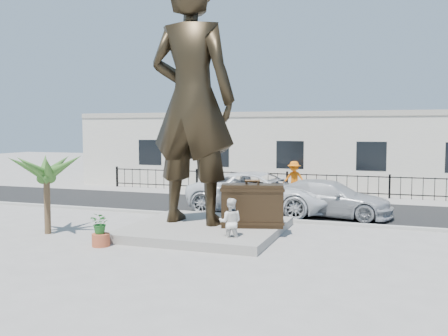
# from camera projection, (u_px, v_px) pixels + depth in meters

# --- Properties ---
(ground) EXTENTS (100.00, 100.00, 0.00)m
(ground) POSITION_uv_depth(u_px,v_px,m) (204.00, 243.00, 16.14)
(ground) COLOR #9E9991
(ground) RESTS_ON ground
(street) EXTENTS (40.00, 7.00, 0.01)m
(street) POSITION_uv_depth(u_px,v_px,m) (266.00, 207.00, 23.67)
(street) COLOR black
(street) RESTS_ON ground
(curb) EXTENTS (40.00, 0.25, 0.12)m
(curb) POSITION_uv_depth(u_px,v_px,m) (244.00, 218.00, 20.37)
(curb) COLOR #A5A399
(curb) RESTS_ON ground
(far_sidewalk) EXTENTS (40.00, 2.50, 0.02)m
(far_sidewalk) POSITION_uv_depth(u_px,v_px,m) (284.00, 196.00, 27.43)
(far_sidewalk) COLOR #9E9991
(far_sidewalk) RESTS_ON ground
(plinth) EXTENTS (5.20, 5.20, 0.30)m
(plinth) POSITION_uv_depth(u_px,v_px,m) (206.00, 229.00, 17.70)
(plinth) COLOR gray
(plinth) RESTS_ON ground
(fence) EXTENTS (22.00, 0.10, 1.20)m
(fence) POSITION_uv_depth(u_px,v_px,m) (287.00, 184.00, 28.14)
(fence) COLOR black
(fence) RESTS_ON ground
(building) EXTENTS (28.00, 7.00, 4.40)m
(building) POSITION_uv_depth(u_px,v_px,m) (301.00, 152.00, 31.96)
(building) COLOR silver
(building) RESTS_ON ground
(statue) EXTENTS (3.36, 2.32, 8.85)m
(statue) POSITION_uv_depth(u_px,v_px,m) (192.00, 100.00, 17.79)
(statue) COLOR black
(statue) RESTS_ON plinth
(suitcase) EXTENTS (2.22, 1.22, 1.49)m
(suitcase) POSITION_uv_depth(u_px,v_px,m) (252.00, 206.00, 17.24)
(suitcase) COLOR #302214
(suitcase) RESTS_ON plinth
(tourist) EXTENTS (0.85, 0.73, 1.52)m
(tourist) POSITION_uv_depth(u_px,v_px,m) (230.00, 222.00, 15.73)
(tourist) COLOR white
(tourist) RESTS_ON ground
(car_white) EXTENTS (6.48, 3.11, 1.78)m
(car_white) POSITION_uv_depth(u_px,v_px,m) (261.00, 192.00, 21.94)
(car_white) COLOR white
(car_white) RESTS_ON street
(car_silver) EXTENTS (5.43, 2.66, 1.52)m
(car_silver) POSITION_uv_depth(u_px,v_px,m) (329.00, 198.00, 21.00)
(car_silver) COLOR #AEB0B3
(car_silver) RESTS_ON street
(worker) EXTENTS (1.31, 0.83, 1.93)m
(worker) POSITION_uv_depth(u_px,v_px,m) (294.00, 179.00, 27.00)
(worker) COLOR orange
(worker) RESTS_ON far_sidewalk
(palm_tree) EXTENTS (1.80, 1.80, 3.20)m
(palm_tree) POSITION_uv_depth(u_px,v_px,m) (48.00, 234.00, 17.63)
(palm_tree) COLOR #305B21
(palm_tree) RESTS_ON ground
(planter) EXTENTS (0.56, 0.56, 0.40)m
(planter) POSITION_uv_depth(u_px,v_px,m) (101.00, 240.00, 15.73)
(planter) COLOR #AC4D2D
(planter) RESTS_ON ground
(shrub) EXTENTS (0.69, 0.62, 0.67)m
(shrub) POSITION_uv_depth(u_px,v_px,m) (101.00, 223.00, 15.69)
(shrub) COLOR #206423
(shrub) RESTS_ON planter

